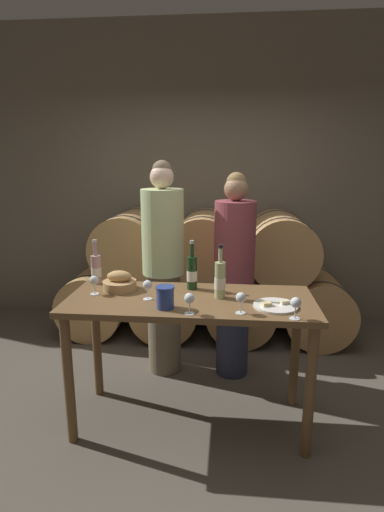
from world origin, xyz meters
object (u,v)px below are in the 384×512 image
bread_basket (120,283)px  wine_glass_far_left (94,281)px  wine_bottle_white (220,280)px  wine_glass_center (189,299)px  wine_bottle_rose (96,269)px  wine_bottle_red (192,272)px  blue_crock (165,296)px  tasting_table (190,317)px  cheese_plate (276,306)px  wine_glass_right (241,298)px  wine_glass_far_right (296,304)px  person_right (234,276)px  person_left (163,269)px  wine_glass_left (147,286)px

bread_basket → wine_glass_far_left: bearing=-143.7°
wine_bottle_white → wine_glass_center: (-0.17, -0.30, -0.03)m
wine_bottle_rose → bread_basket: size_ratio=1.42×
wine_bottle_red → blue_crock: wine_bottle_red is taller
tasting_table → blue_crock: 0.31m
cheese_plate → wine_bottle_rose: bearing=163.7°
wine_glass_right → wine_glass_far_right: bearing=-10.6°
wine_glass_center → wine_glass_right: (0.30, 0.04, 0.00)m
wine_glass_center → wine_bottle_rose: bearing=144.1°
blue_crock → wine_bottle_white: bearing=34.0°
bread_basket → wine_glass_right: 0.89m
cheese_plate → person_right: bearing=106.9°
person_left → wine_glass_far_right: 1.35m
tasting_table → cheese_plate: cheese_plate is taller
wine_glass_far_right → wine_bottle_red: bearing=142.5°
wine_bottle_white → bread_basket: wine_bottle_white is taller
wine_glass_center → wine_bottle_red: bearing=93.5°
bread_basket → wine_glass_far_right: (1.12, -0.41, 0.04)m
person_left → wine_glass_left: bearing=-88.5°
person_left → wine_glass_far_left: (-0.35, -0.68, 0.09)m
wine_bottle_rose → cheese_plate: size_ratio=1.19×
wine_bottle_red → wine_glass_far_right: 0.79m
blue_crock → cheese_plate: size_ratio=0.51×
wine_bottle_rose → wine_glass_far_right: wine_bottle_rose is taller
tasting_table → bread_basket: size_ratio=7.03×
blue_crock → wine_glass_center: size_ratio=1.07×
wine_glass_far_left → wine_glass_center: bearing=-23.6°
person_right → wine_bottle_rose: size_ratio=5.23×
person_left → wine_bottle_rose: (-0.42, -0.44, 0.11)m
tasting_table → blue_crock: blue_crock is taller
wine_glass_left → wine_glass_center: bearing=-37.6°
person_right → wine_bottle_red: (-0.30, -0.50, 0.16)m
wine_bottle_red → wine_bottle_rose: (-0.70, 0.06, -0.01)m
person_right → wine_bottle_red: bearing=-120.5°
wine_bottle_white → cheese_plate: (0.34, -0.14, -0.11)m
wine_glass_center → blue_crock: bearing=152.3°
tasting_table → wine_glass_right: (0.32, -0.23, 0.23)m
wine_bottle_red → wine_glass_right: size_ratio=2.68×
blue_crock → wine_glass_center: bearing=-27.7°
blue_crock → wine_glass_right: (0.45, -0.04, 0.02)m
person_right → wine_glass_right: 0.94m
wine_bottle_white → blue_crock: bearing=-146.0°
wine_bottle_rose → blue_crock: wine_bottle_rose is taller
wine_bottle_rose → cheese_plate: bearing=-16.3°
tasting_table → wine_glass_left: 0.35m
blue_crock → bread_basket: size_ratio=0.60×
bread_basket → person_left: bearing=69.9°
wine_bottle_rose → wine_glass_right: size_ratio=2.52×
person_right → wine_glass_left: 0.94m
wine_bottle_red → blue_crock: size_ratio=2.50×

